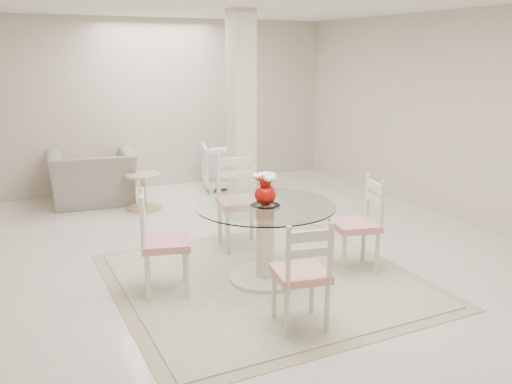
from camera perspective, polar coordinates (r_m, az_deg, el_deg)
name	(u,v)px	position (r m, az deg, el deg)	size (l,w,h in m)	color
ground	(250,253)	(6.08, -0.68, -6.42)	(7.00, 7.00, 0.00)	silver
room_shell	(249,84)	(5.69, -0.73, 11.32)	(6.02, 7.02, 2.71)	beige
column	(241,117)	(7.12, -1.54, 7.88)	(0.30, 0.30, 2.70)	beige
area_rug	(265,280)	(5.38, 0.94, -9.20)	(2.85, 2.85, 0.02)	tan
dining_table	(265,243)	(5.24, 0.96, -5.34)	(1.34, 1.34, 0.77)	#F3E3C8
red_vase	(265,189)	(5.08, 1.00, 0.33)	(0.24, 0.23, 0.31)	#AC0C05
dining_chair_east	(362,217)	(5.56, 11.08, -2.61)	(0.52, 0.52, 1.07)	beige
dining_chair_north	(238,194)	(6.12, -1.89, -0.18)	(0.54, 0.54, 1.18)	beige
dining_chair_west	(158,235)	(5.00, -10.32, -4.50)	(0.52, 0.52, 1.07)	#F6EBCA
dining_chair_south	(304,267)	(4.29, 5.02, -7.91)	(0.48, 0.48, 1.02)	beige
recliner_taupe	(93,178)	(8.29, -16.79, 1.47)	(1.19, 1.04, 0.78)	gray
armchair_white	(228,166)	(8.85, -3.01, 2.74)	(0.78, 0.81, 0.73)	white
side_table	(144,193)	(7.83, -11.73, -0.10)	(0.49, 0.49, 0.51)	tan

